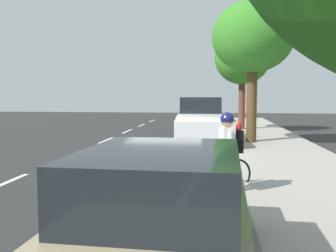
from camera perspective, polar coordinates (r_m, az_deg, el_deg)
The scene contains 13 objects.
ground at distance 13.14m, azimuth -0.33°, elevation -4.28°, with size 59.17×59.17×0.00m, color #2B2B2B.
sidewalk at distance 13.21m, azimuth 16.70°, elevation -4.07°, with size 3.27×36.98×0.17m, color #A49E94.
curb_edge at distance 13.03m, azimuth 9.22°, elevation -4.05°, with size 0.16×36.98×0.17m, color gray.
lane_stripe_centre at distance 13.36m, azimuth -14.39°, elevation -4.27°, with size 0.14×35.80×0.01m.
lane_stripe_bike_edge at distance 13.07m, azimuth 2.75°, elevation -4.32°, with size 0.12×36.98×0.01m, color white.
parked_sedan_tan_nearest at distance 4.00m, azimuth -1.12°, elevation -14.53°, with size 1.97×4.47×1.52m.
parked_pickup_white_second at distance 15.65m, azimuth 4.93°, elevation 0.48°, with size 2.29×5.41×1.95m.
parked_sedan_dark_blue_mid at distance 26.70m, azimuth 6.09°, elevation 1.94°, with size 2.02×4.49×1.52m.
bicycle_at_curb at distance 8.04m, azimuth 7.29°, elevation -7.47°, with size 1.52×0.92×0.75m.
cyclist_with_backpack at distance 7.49m, azimuth 9.08°, elevation -3.08°, with size 0.47×0.61×1.73m.
street_tree_mid_block at distance 15.80m, azimuth 12.67°, elevation 12.86°, with size 3.25×3.25×5.63m.
street_tree_far_end at distance 21.29m, azimuth 11.16°, elevation 10.06°, with size 3.03×3.03×5.41m.
fire_hydrant at distance 14.87m, azimuth 10.63°, elevation -1.00°, with size 0.22×0.22×0.84m.
Camera 1 is at (1.66, -12.87, 2.08)m, focal length 40.44 mm.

